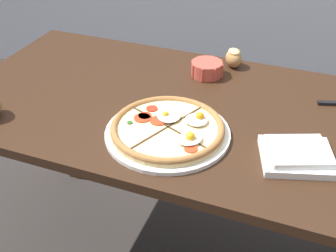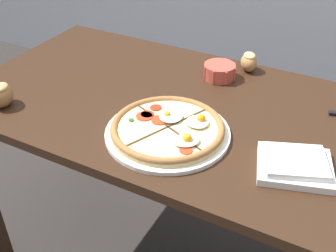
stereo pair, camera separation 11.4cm
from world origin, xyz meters
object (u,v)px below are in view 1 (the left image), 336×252
(pizza, at_px, (168,129))
(napkin_folded, at_px, (297,155))
(ramekin_bowl, at_px, (207,68))
(bread_piece_near, at_px, (234,57))
(dining_table, at_px, (185,134))

(pizza, relative_size, napkin_folded, 1.59)
(ramekin_bowl, bearing_deg, bread_piece_near, 55.01)
(dining_table, bearing_deg, ramekin_bowl, 89.79)
(dining_table, height_order, bread_piece_near, bread_piece_near)
(dining_table, height_order, pizza, pizza)
(bread_piece_near, bearing_deg, ramekin_bowl, -124.99)
(pizza, relative_size, bread_piece_near, 3.78)
(pizza, bearing_deg, ramekin_bowl, 90.24)
(pizza, distance_m, ramekin_bowl, 0.37)
(ramekin_bowl, bearing_deg, napkin_folded, -46.09)
(ramekin_bowl, bearing_deg, pizza, -89.76)
(dining_table, relative_size, ramekin_bowl, 12.81)
(dining_table, xyz_separation_m, pizza, (0.00, -0.16, 0.13))
(dining_table, xyz_separation_m, napkin_folded, (0.35, -0.14, 0.12))
(ramekin_bowl, xyz_separation_m, napkin_folded, (0.34, -0.36, -0.01))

